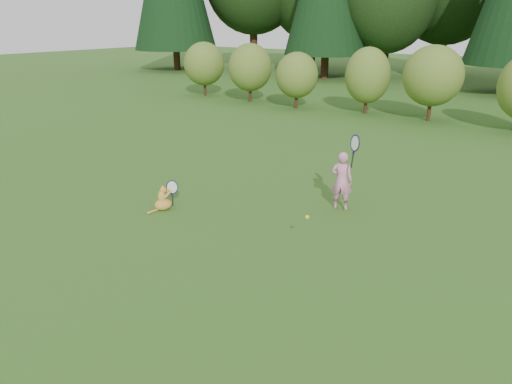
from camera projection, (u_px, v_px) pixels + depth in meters
The scene contains 5 objects.
ground at pixel (221, 239), 8.86m from camera, with size 100.00×100.00×0.00m, color #255718.
shrub_row at pixel (440, 84), 18.46m from camera, with size 28.00×3.00×2.80m, color #466820, non-canonical shape.
child at pixel (342, 180), 10.07m from camera, with size 0.70×0.46×1.81m.
cat at pixel (163, 197), 10.18m from camera, with size 0.51×0.74×0.69m.
tennis_ball at pixel (307, 217), 8.05m from camera, with size 0.07×0.07×0.07m.
Camera 1 is at (5.15, -6.27, 3.71)m, focal length 35.00 mm.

